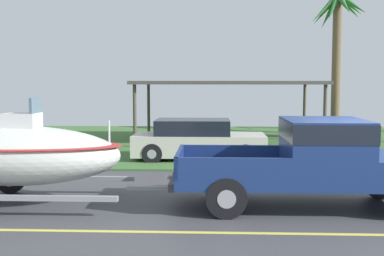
% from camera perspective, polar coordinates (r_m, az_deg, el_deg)
% --- Properties ---
extents(ground, '(36.00, 22.00, 0.11)m').
position_cam_1_polar(ground, '(18.87, 12.39, -2.72)').
color(ground, '#424247').
extents(pickup_truck_towing, '(5.58, 2.02, 1.86)m').
position_cam_1_polar(pickup_truck_towing, '(10.40, 15.09, -3.54)').
color(pickup_truck_towing, navy).
rests_on(pickup_truck_towing, ground).
extents(boat_on_trailer, '(5.99, 2.29, 2.30)m').
position_cam_1_polar(boat_on_trailer, '(11.01, -20.58, -2.97)').
color(boat_on_trailer, gray).
rests_on(boat_on_trailer, ground).
extents(parked_sedan_far, '(4.40, 1.86, 1.38)m').
position_cam_1_polar(parked_sedan_far, '(16.24, 0.67, -1.47)').
color(parked_sedan_far, beige).
rests_on(parked_sedan_far, ground).
extents(carport_awning, '(7.98, 4.70, 2.68)m').
position_cam_1_polar(carport_awning, '(21.12, 4.22, 5.23)').
color(carport_awning, '#4C4238').
rests_on(carport_awning, ground).
extents(palm_tree_mid, '(2.92, 2.72, 7.15)m').
position_cam_1_polar(palm_tree_mid, '(24.87, 16.84, 11.39)').
color(palm_tree_mid, brown).
rests_on(palm_tree_mid, ground).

